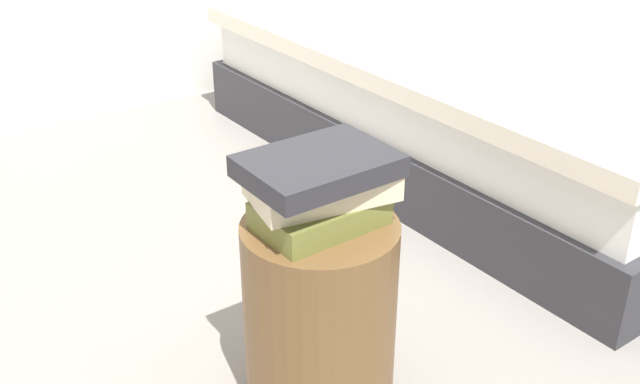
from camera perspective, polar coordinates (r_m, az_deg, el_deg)
bed at (r=2.99m, az=14.29°, el=7.63°), size 1.64×2.08×0.62m
side_table at (r=1.65m, az=-0.00°, el=-9.25°), size 0.33×0.33×0.45m
book_olive at (r=1.51m, az=-0.05°, el=-1.67°), size 0.25×0.18×0.06m
book_cream at (r=1.50m, az=0.15°, el=0.49°), size 0.30×0.20×0.05m
book_charcoal at (r=1.47m, az=-0.00°, el=1.99°), size 0.30×0.22×0.04m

